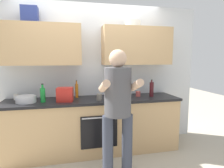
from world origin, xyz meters
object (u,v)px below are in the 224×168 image
at_px(cup_coffee, 16,97).
at_px(grocery_bag_crisps, 65,94).
at_px(bottle_water, 128,90).
at_px(bottle_syrup, 118,93).
at_px(person_standing, 118,104).
at_px(bottle_soda, 43,95).
at_px(bottle_juice, 77,90).
at_px(mixing_bowl, 26,99).
at_px(bottle_wine, 152,89).
at_px(cup_ceramic, 138,94).
at_px(cup_stoneware, 99,97).

xyz_separation_m(cup_coffee, grocery_bag_crisps, (0.76, -0.28, 0.06)).
distance_m(bottle_water, bottle_syrup, 0.20).
bearing_deg(cup_coffee, person_standing, -34.90).
height_order(bottle_soda, bottle_juice, bottle_juice).
bearing_deg(bottle_water, mixing_bowl, -179.96).
height_order(bottle_wine, cup_coffee, bottle_wine).
relative_size(bottle_soda, cup_ceramic, 3.30).
bearing_deg(bottle_syrup, bottle_juice, 156.98).
bearing_deg(bottle_syrup, bottle_wine, 7.00).
xyz_separation_m(bottle_syrup, bottle_juice, (-0.65, 0.28, 0.02)).
height_order(person_standing, cup_coffee, person_standing).
relative_size(bottle_soda, bottle_juice, 0.98).
relative_size(bottle_water, mixing_bowl, 1.00).
xyz_separation_m(bottle_water, cup_coffee, (-1.79, 0.23, -0.08)).
height_order(person_standing, bottle_juice, person_standing).
bearing_deg(mixing_bowl, cup_stoneware, -5.53).
distance_m(bottle_water, bottle_juice, 0.86).
bearing_deg(bottle_water, cup_coffee, 172.72).
distance_m(cup_ceramic, mixing_bowl, 1.81).
height_order(person_standing, bottle_syrup, person_standing).
height_order(bottle_wine, mixing_bowl, bottle_wine).
height_order(mixing_bowl, grocery_bag_crisps, grocery_bag_crisps).
bearing_deg(bottle_juice, cup_stoneware, -43.58).
distance_m(bottle_wine, cup_stoneware, 0.95).
bearing_deg(bottle_soda, bottle_water, 1.48).
distance_m(person_standing, cup_stoneware, 0.67).
distance_m(bottle_syrup, grocery_bag_crisps, 0.84).
xyz_separation_m(bottle_syrup, cup_ceramic, (0.40, 0.14, -0.06)).
xyz_separation_m(bottle_juice, mixing_bowl, (-0.76, -0.21, -0.07)).
distance_m(bottle_water, mixing_bowl, 1.60).
bearing_deg(mixing_bowl, bottle_syrup, -2.68).
bearing_deg(cup_coffee, mixing_bowl, -49.96).
bearing_deg(cup_coffee, bottle_juice, -1.27).
xyz_separation_m(cup_ceramic, grocery_bag_crisps, (-1.24, -0.13, 0.06)).
xyz_separation_m(bottle_syrup, mixing_bowl, (-1.41, 0.07, -0.06)).
xyz_separation_m(bottle_water, cup_ceramic, (0.21, 0.08, -0.09)).
bearing_deg(cup_stoneware, mixing_bowl, 174.47).
distance_m(bottle_wine, bottle_syrup, 0.63).
bearing_deg(bottle_water, bottle_syrup, -160.77).
bearing_deg(cup_coffee, cup_ceramic, -4.32).
distance_m(bottle_syrup, cup_stoneware, 0.32).
relative_size(bottle_syrup, grocery_bag_crisps, 1.05).
relative_size(cup_stoneware, grocery_bag_crisps, 0.43).
bearing_deg(cup_ceramic, person_standing, -125.10).
bearing_deg(bottle_juice, grocery_bag_crisps, -126.29).
height_order(bottle_juice, grocery_bag_crisps, bottle_juice).
bearing_deg(bottle_juice, bottle_soda, -154.78).
relative_size(cup_ceramic, grocery_bag_crisps, 0.36).
xyz_separation_m(bottle_soda, mixing_bowl, (-0.24, 0.03, -0.06)).
bearing_deg(bottle_wine, grocery_bag_crisps, -177.61).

